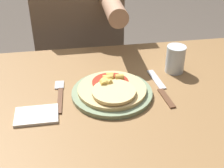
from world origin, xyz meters
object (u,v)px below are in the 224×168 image
object	(u,v)px
fork	(60,94)
drinking_glass	(175,59)
dining_table	(108,127)
person_diner	(79,30)
plate	(112,93)
knife	(161,88)
pizza	(112,89)

from	to	relation	value
fork	drinking_glass	world-z (taller)	drinking_glass
dining_table	person_diner	bearing A→B (deg)	94.47
plate	knife	xyz separation A→B (m)	(0.16, 0.01, -0.00)
dining_table	drinking_glass	distance (m)	0.32
knife	pizza	bearing A→B (deg)	-175.52
plate	knife	bearing A→B (deg)	3.49
dining_table	person_diner	world-z (taller)	person_diner
knife	drinking_glass	world-z (taller)	drinking_glass
dining_table	person_diner	size ratio (longest dim) A/B	1.02
pizza	drinking_glass	distance (m)	0.26
person_diner	knife	bearing A→B (deg)	-69.61
knife	drinking_glass	bearing A→B (deg)	52.76
dining_table	drinking_glass	bearing A→B (deg)	25.22
dining_table	person_diner	distance (m)	0.62
plate	pizza	bearing A→B (deg)	-102.63
knife	drinking_glass	distance (m)	0.13
dining_table	pizza	bearing A→B (deg)	14.74
person_diner	fork	bearing A→B (deg)	-99.56
drinking_glass	person_diner	xyz separation A→B (m)	(-0.30, 0.49, -0.08)
drinking_glass	person_diner	world-z (taller)	person_diner
dining_table	fork	size ratio (longest dim) A/B	7.02
dining_table	plate	size ratio (longest dim) A/B	5.02
dining_table	pizza	world-z (taller)	pizza
plate	pizza	distance (m)	0.02
dining_table	fork	bearing A→B (deg)	166.88
knife	person_diner	bearing A→B (deg)	110.39
dining_table	knife	bearing A→B (deg)	5.30
dining_table	drinking_glass	xyz separation A→B (m)	(0.25, 0.12, 0.17)
plate	drinking_glass	distance (m)	0.26
drinking_glass	knife	bearing A→B (deg)	-127.24
knife	dining_table	bearing A→B (deg)	-174.70
plate	fork	xyz separation A→B (m)	(-0.16, 0.03, -0.00)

